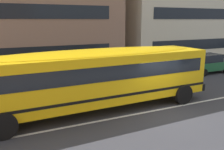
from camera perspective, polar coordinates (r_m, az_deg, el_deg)
The scene contains 5 objects.
ground_plane at distance 12.59m, azimuth 11.48°, elevation -8.14°, with size 400.00×400.00×0.00m, color #38383D.
sidewalk_far at distance 19.64m, azimuth -3.06°, elevation -0.15°, with size 120.00×3.00×0.01m, color gray.
lane_centreline at distance 12.59m, azimuth 11.49°, elevation -8.12°, with size 110.00×0.16×0.01m, color silver.
school_bus at distance 11.81m, azimuth -4.71°, elevation 0.01°, with size 13.90×3.30×3.09m.
parked_car_green_by_hydrant at distance 22.17m, azimuth 22.03°, elevation 2.64°, with size 3.93×1.94×1.64m.
Camera 1 is at (-7.10, -9.38, 4.51)m, focal length 38.07 mm.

